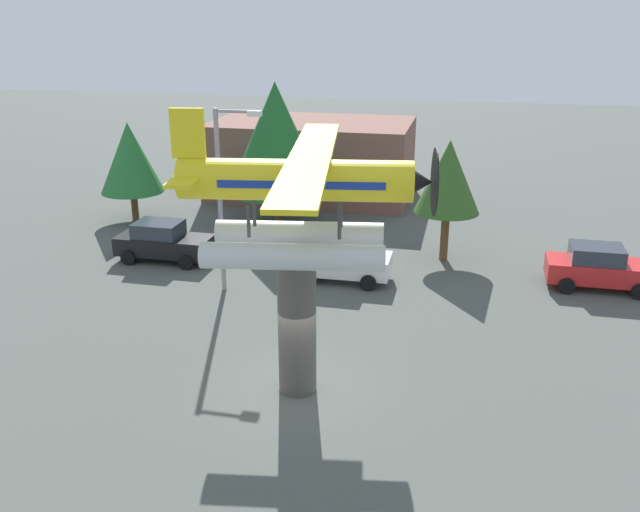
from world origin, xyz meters
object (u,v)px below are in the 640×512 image
Objects in this scene: car_mid_white at (338,259)px; car_far_red at (600,267)px; floatplane_monument at (300,198)px; display_pedestal at (297,325)px; tree_east at (276,138)px; car_near_black at (163,241)px; tree_center_back at (448,177)px; tree_west at (130,158)px; streetlight_primary at (225,187)px; storefront_building at (312,159)px.

car_mid_white and car_far_red have the same top height.
car_far_red is at bearing 37.45° from floatplane_monument.
display_pedestal is 0.57× the size of tree_east.
tree_east is (-5.00, 15.38, 2.50)m from display_pedestal.
tree_center_back is at bearing 12.89° from car_near_black.
tree_west is 0.96× the size of tree_center_back.
car_far_red is 0.59× the size of streetlight_primary.
floatplane_monument reaches higher than car_near_black.
tree_center_back is at bearing 33.81° from streetlight_primary.
car_mid_white is at bearing -72.43° from storefront_building.
storefront_building is (-14.55, 11.81, 1.34)m from car_far_red.
display_pedestal is at bearing -77.88° from storefront_building.
storefront_building is at bearing 102.12° from display_pedestal.
floatplane_monument is 8.34m from streetlight_primary.
display_pedestal is 0.99× the size of car_far_red.
car_mid_white is 1.00× the size of car_far_red.
car_mid_white is 0.81× the size of tree_west.
floatplane_monument is 1.43× the size of tree_east.
tree_center_back is (3.47, 12.17, -2.06)m from floatplane_monument.
floatplane_monument reaches higher than tree_east.
car_near_black is (-8.68, 9.39, -4.94)m from floatplane_monument.
storefront_building is at bearing 107.57° from car_mid_white.
floatplane_monument is 13.71m from car_near_black.
display_pedestal is 14.20m from car_far_red.
car_near_black is at bearing 175.71° from car_mid_white.
tree_west is (-8.15, 8.09, -0.85)m from streetlight_primary.
storefront_building is 2.15× the size of tree_center_back.
car_mid_white is at bearing 85.48° from floatplane_monument.
tree_center_back is (8.33, -9.81, 1.55)m from storefront_building.
tree_east is (-5.13, 15.36, -1.24)m from floatplane_monument.
tree_west is (-12.69, 14.83, 1.28)m from display_pedestal.
car_far_red is at bearing -11.64° from tree_west.
car_near_black is 7.25m from tree_west.
car_far_red is (9.82, 10.19, -1.20)m from display_pedestal.
car_near_black is 13.22m from storefront_building.
tree_center_back is at bearing -20.30° from tree_east.
car_mid_white is 8.75m from tree_east.
car_near_black is 5.86m from streetlight_primary.
display_pedestal is 8.40m from streetlight_primary.
storefront_building reaches higher than car_mid_white.
tree_west is 7.81m from tree_east.
display_pedestal is at bearing -56.03° from streetlight_primary.
floatplane_monument is at bearing -55.20° from streetlight_primary.
tree_east reaches higher than display_pedestal.
tree_east is 1.36× the size of tree_center_back.
tree_west is at bearing -175.92° from tree_east.
car_near_black and car_far_red have the same top height.
display_pedestal is at bearing -71.97° from tree_east.
tree_west is at bearing 170.82° from tree_center_back.
car_far_red is 23.12m from tree_west.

